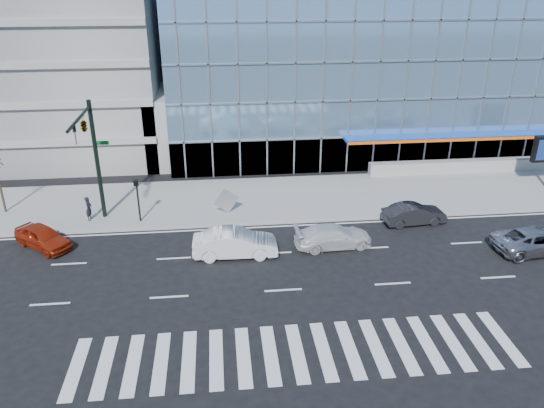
{
  "coord_description": "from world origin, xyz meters",
  "views": [
    {
      "loc": [
        -3.1,
        -27.57,
        15.8
      ],
      "look_at": [
        0.14,
        3.0,
        1.88
      ],
      "focal_mm": 35.0,
      "sensor_mm": 36.0,
      "label": 1
    }
  ],
  "objects_px": {
    "traffic_signal": "(88,138)",
    "red_sedan": "(43,237)",
    "dark_sedan": "(414,214)",
    "tilted_panel": "(226,201)",
    "ped_signal_post": "(137,194)",
    "silver_suv": "(537,241)",
    "white_suv": "(333,236)",
    "white_sedan": "(235,243)",
    "pedestrian": "(89,208)"
  },
  "relations": [
    {
      "from": "red_sedan",
      "to": "pedestrian",
      "type": "bearing_deg",
      "value": 7.66
    },
    {
      "from": "white_suv",
      "to": "dark_sedan",
      "type": "height_order",
      "value": "same"
    },
    {
      "from": "tilted_panel",
      "to": "dark_sedan",
      "type": "bearing_deg",
      "value": -25.38
    },
    {
      "from": "ped_signal_post",
      "to": "silver_suv",
      "type": "height_order",
      "value": "ped_signal_post"
    },
    {
      "from": "white_suv",
      "to": "tilted_panel",
      "type": "height_order",
      "value": "tilted_panel"
    },
    {
      "from": "silver_suv",
      "to": "red_sedan",
      "type": "relative_size",
      "value": 1.29
    },
    {
      "from": "ped_signal_post",
      "to": "dark_sedan",
      "type": "relative_size",
      "value": 0.72
    },
    {
      "from": "white_suv",
      "to": "white_sedan",
      "type": "distance_m",
      "value": 6.02
    },
    {
      "from": "ped_signal_post",
      "to": "red_sedan",
      "type": "xyz_separation_m",
      "value": [
        -5.47,
        -2.71,
        -1.45
      ]
    },
    {
      "from": "white_sedan",
      "to": "dark_sedan",
      "type": "bearing_deg",
      "value": -74.54
    },
    {
      "from": "traffic_signal",
      "to": "silver_suv",
      "type": "relative_size",
      "value": 1.53
    },
    {
      "from": "ped_signal_post",
      "to": "tilted_panel",
      "type": "relative_size",
      "value": 2.31
    },
    {
      "from": "dark_sedan",
      "to": "pedestrian",
      "type": "xyz_separation_m",
      "value": [
        -21.51,
        2.55,
        0.29
      ]
    },
    {
      "from": "traffic_signal",
      "to": "pedestrian",
      "type": "bearing_deg",
      "value": 131.74
    },
    {
      "from": "red_sedan",
      "to": "tilted_panel",
      "type": "distance_m",
      "value": 11.77
    },
    {
      "from": "dark_sedan",
      "to": "tilted_panel",
      "type": "bearing_deg",
      "value": 72.38
    },
    {
      "from": "silver_suv",
      "to": "tilted_panel",
      "type": "relative_size",
      "value": 4.03
    },
    {
      "from": "silver_suv",
      "to": "dark_sedan",
      "type": "distance_m",
      "value": 7.46
    },
    {
      "from": "dark_sedan",
      "to": "red_sedan",
      "type": "height_order",
      "value": "red_sedan"
    },
    {
      "from": "ped_signal_post",
      "to": "tilted_panel",
      "type": "bearing_deg",
      "value": 7.12
    },
    {
      "from": "ped_signal_post",
      "to": "dark_sedan",
      "type": "height_order",
      "value": "ped_signal_post"
    },
    {
      "from": "traffic_signal",
      "to": "ped_signal_post",
      "type": "bearing_deg",
      "value": 8.52
    },
    {
      "from": "red_sedan",
      "to": "silver_suv",
      "type": "bearing_deg",
      "value": -57.13
    },
    {
      "from": "traffic_signal",
      "to": "red_sedan",
      "type": "height_order",
      "value": "traffic_signal"
    },
    {
      "from": "white_suv",
      "to": "pedestrian",
      "type": "xyz_separation_m",
      "value": [
        -15.51,
        5.08,
        0.29
      ]
    },
    {
      "from": "white_suv",
      "to": "tilted_panel",
      "type": "distance_m",
      "value": 8.21
    },
    {
      "from": "ped_signal_post",
      "to": "silver_suv",
      "type": "distance_m",
      "value": 25.0
    },
    {
      "from": "traffic_signal",
      "to": "white_sedan",
      "type": "bearing_deg",
      "value": -28.02
    },
    {
      "from": "white_sedan",
      "to": "ped_signal_post",
      "type": "bearing_deg",
      "value": 52.33
    },
    {
      "from": "white_sedan",
      "to": "red_sedan",
      "type": "distance_m",
      "value": 11.82
    },
    {
      "from": "white_sedan",
      "to": "white_suv",
      "type": "bearing_deg",
      "value": -83.95
    },
    {
      "from": "pedestrian",
      "to": "tilted_panel",
      "type": "relative_size",
      "value": 1.28
    },
    {
      "from": "ped_signal_post",
      "to": "tilted_panel",
      "type": "xyz_separation_m",
      "value": [
        5.78,
        0.72,
        -1.08
      ]
    },
    {
      "from": "white_suv",
      "to": "white_sedan",
      "type": "relative_size",
      "value": 0.96
    },
    {
      "from": "dark_sedan",
      "to": "white_suv",
      "type": "bearing_deg",
      "value": 107.4
    },
    {
      "from": "traffic_signal",
      "to": "pedestrian",
      "type": "xyz_separation_m",
      "value": [
        -0.88,
        0.98,
        -5.18
      ]
    },
    {
      "from": "silver_suv",
      "to": "dark_sedan",
      "type": "xyz_separation_m",
      "value": [
        -6.0,
        4.43,
        -0.04
      ]
    },
    {
      "from": "red_sedan",
      "to": "tilted_panel",
      "type": "xyz_separation_m",
      "value": [
        11.26,
        3.44,
        0.37
      ]
    },
    {
      "from": "dark_sedan",
      "to": "tilted_panel",
      "type": "relative_size",
      "value": 3.22
    },
    {
      "from": "traffic_signal",
      "to": "dark_sedan",
      "type": "bearing_deg",
      "value": -4.35
    },
    {
      "from": "white_suv",
      "to": "silver_suv",
      "type": "bearing_deg",
      "value": -103.66
    },
    {
      "from": "white_sedan",
      "to": "pedestrian",
      "type": "xyz_separation_m",
      "value": [
        -9.51,
        5.58,
        0.16
      ]
    },
    {
      "from": "traffic_signal",
      "to": "tilted_panel",
      "type": "xyz_separation_m",
      "value": [
        8.28,
        1.1,
        -5.1
      ]
    },
    {
      "from": "silver_suv",
      "to": "pedestrian",
      "type": "xyz_separation_m",
      "value": [
        -27.51,
        6.98,
        0.25
      ]
    },
    {
      "from": "ped_signal_post",
      "to": "tilted_panel",
      "type": "distance_m",
      "value": 5.93
    },
    {
      "from": "pedestrian",
      "to": "tilted_panel",
      "type": "xyz_separation_m",
      "value": [
        9.16,
        0.11,
        0.08
      ]
    },
    {
      "from": "traffic_signal",
      "to": "white_suv",
      "type": "relative_size",
      "value": 1.68
    },
    {
      "from": "silver_suv",
      "to": "red_sedan",
      "type": "distance_m",
      "value": 29.83
    },
    {
      "from": "white_suv",
      "to": "white_sedan",
      "type": "height_order",
      "value": "white_sedan"
    },
    {
      "from": "silver_suv",
      "to": "pedestrian",
      "type": "height_order",
      "value": "pedestrian"
    }
  ]
}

